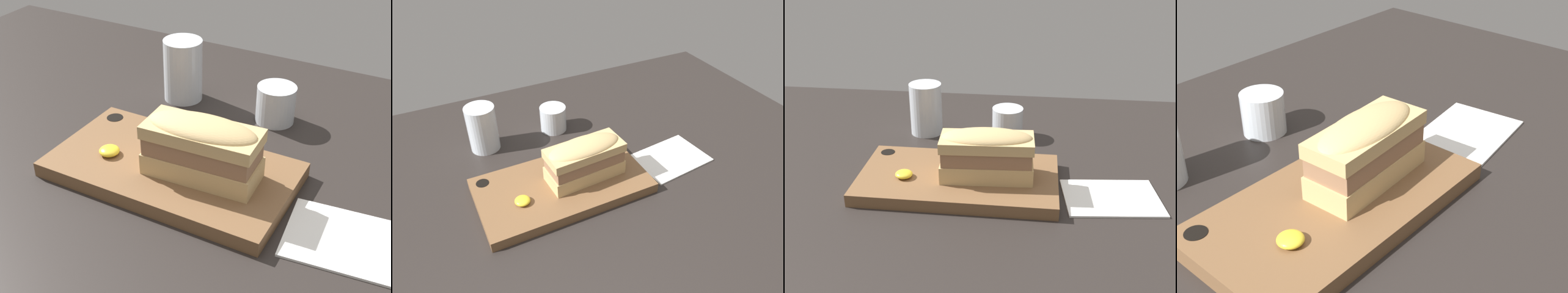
{
  "view_description": "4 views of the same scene",
  "coord_description": "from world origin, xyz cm",
  "views": [
    {
      "loc": [
        37.73,
        -58.72,
        53.28
      ],
      "look_at": [
        6.01,
        -0.22,
        9.92
      ],
      "focal_mm": 50.0,
      "sensor_mm": 36.0,
      "label": 1
    },
    {
      "loc": [
        -22.51,
        -59.24,
        62.16
      ],
      "look_at": [
        8.91,
        3.72,
        10.04
      ],
      "focal_mm": 35.0,
      "sensor_mm": 36.0,
      "label": 2
    },
    {
      "loc": [
        15.06,
        -80.79,
        50.71
      ],
      "look_at": [
        5.32,
        0.85,
        10.71
      ],
      "focal_mm": 45.0,
      "sensor_mm": 36.0,
      "label": 3
    },
    {
      "loc": [
        -39.45,
        -40.16,
        46.62
      ],
      "look_at": [
        6.04,
        -0.87,
        10.57
      ],
      "focal_mm": 50.0,
      "sensor_mm": 36.0,
      "label": 4
    }
  ],
  "objects": [
    {
      "name": "dining_table",
      "position": [
        0.0,
        0.0,
        1.0
      ],
      "size": [
        155.26,
        106.61,
        2.0
      ],
      "color": "#282321",
      "rests_on": "ground"
    },
    {
      "name": "serving_board",
      "position": [
        0.96,
        1.17,
        3.23
      ],
      "size": [
        38.33,
        20.79,
        2.51
      ],
      "color": "brown",
      "rests_on": "dining_table"
    },
    {
      "name": "sandwich",
      "position": [
        6.61,
        0.69,
        9.66
      ],
      "size": [
        17.79,
        8.5,
        9.68
      ],
      "rotation": [
        0.0,
        0.0,
        0.06
      ],
      "color": "tan",
      "rests_on": "serving_board"
    },
    {
      "name": "mustard_dollop",
      "position": [
        -9.08,
        -1.4,
        5.11
      ],
      "size": [
        3.32,
        3.32,
        1.33
      ],
      "color": "yellow",
      "rests_on": "serving_board"
    },
    {
      "name": "water_glass",
      "position": [
        -10.5,
        25.12,
        7.28
      ],
      "size": [
        7.56,
        7.56,
        12.2
      ],
      "color": "silver",
      "rests_on": "dining_table"
    },
    {
      "name": "wine_glass",
      "position": [
        8.89,
        25.29,
        5.33
      ],
      "size": [
        7.19,
        7.19,
        7.01
      ],
      "color": "silver",
      "rests_on": "dining_table"
    },
    {
      "name": "napkin",
      "position": [
        30.13,
        -0.65,
        2.2
      ],
      "size": [
        18.78,
        14.56,
        0.4
      ],
      "rotation": [
        0.0,
        0.0,
        0.1
      ],
      "color": "white",
      "rests_on": "dining_table"
    }
  ]
}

